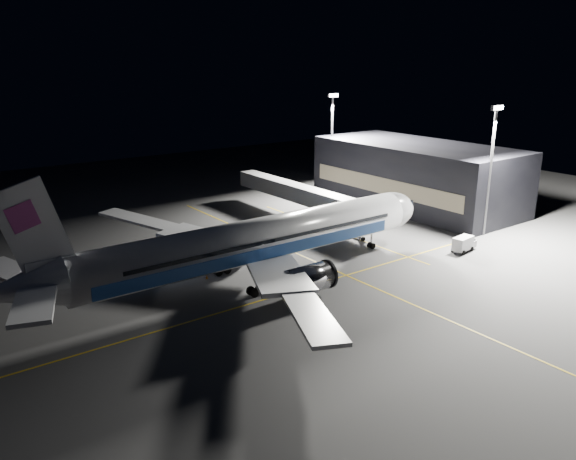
# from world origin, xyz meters

# --- Properties ---
(ground) EXTENTS (200.00, 200.00, 0.00)m
(ground) POSITION_xyz_m (0.00, 0.00, 0.00)
(ground) COLOR #4C4C4F
(ground) RESTS_ON ground
(guide_line_main) EXTENTS (0.25, 80.00, 0.01)m
(guide_line_main) POSITION_xyz_m (10.00, 0.00, 0.01)
(guide_line_main) COLOR gold
(guide_line_main) RESTS_ON ground
(guide_line_cross) EXTENTS (70.00, 0.25, 0.01)m
(guide_line_cross) POSITION_xyz_m (0.00, -6.00, 0.01)
(guide_line_cross) COLOR gold
(guide_line_cross) RESTS_ON ground
(guide_line_side) EXTENTS (0.25, 40.00, 0.01)m
(guide_line_side) POSITION_xyz_m (22.00, 10.00, 0.01)
(guide_line_side) COLOR gold
(guide_line_side) RESTS_ON ground
(airliner) EXTENTS (61.48, 54.22, 16.64)m
(airliner) POSITION_xyz_m (-1.08, 0.00, 5.16)
(airliner) COLOR silver
(airliner) RESTS_ON ground
(terminal) EXTENTS (18.12, 40.00, 12.00)m
(terminal) POSITION_xyz_m (45.98, 14.00, 6.00)
(terminal) COLOR black
(terminal) RESTS_ON ground
(jet_bridge) EXTENTS (3.60, 34.40, 6.30)m
(jet_bridge) POSITION_xyz_m (22.00, 18.06, 4.58)
(jet_bridge) COLOR #B2B2B7
(jet_bridge) RESTS_ON ground
(floodlight_mast_north) EXTENTS (2.40, 0.68, 20.70)m
(floodlight_mast_north) POSITION_xyz_m (40.00, 31.99, 12.37)
(floodlight_mast_north) COLOR #59595E
(floodlight_mast_north) RESTS_ON ground
(floodlight_mast_south) EXTENTS (2.40, 0.67, 20.70)m
(floodlight_mast_south) POSITION_xyz_m (40.00, -6.01, 12.37)
(floodlight_mast_south) COLOR #59595E
(floodlight_mast_south) RESTS_ON ground
(service_truck) EXTENTS (4.67, 2.41, 2.29)m
(service_truck) POSITION_xyz_m (30.67, -9.11, 1.22)
(service_truck) COLOR silver
(service_truck) RESTS_ON ground
(baggage_tug) EXTENTS (2.79, 2.34, 1.87)m
(baggage_tug) POSITION_xyz_m (-5.92, 14.29, 0.86)
(baggage_tug) COLOR black
(baggage_tug) RESTS_ON ground
(safety_cone_a) EXTENTS (0.36, 0.36, 0.54)m
(safety_cone_a) POSITION_xyz_m (-5.36, 4.00, 0.27)
(safety_cone_a) COLOR #D66209
(safety_cone_a) RESTS_ON ground
(safety_cone_b) EXTENTS (0.38, 0.38, 0.57)m
(safety_cone_b) POSITION_xyz_m (5.49, 5.69, 0.28)
(safety_cone_b) COLOR #D66209
(safety_cone_b) RESTS_ON ground
(safety_cone_c) EXTENTS (0.44, 0.44, 0.67)m
(safety_cone_c) POSITION_xyz_m (0.41, 5.42, 0.33)
(safety_cone_c) COLOR #D66209
(safety_cone_c) RESTS_ON ground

